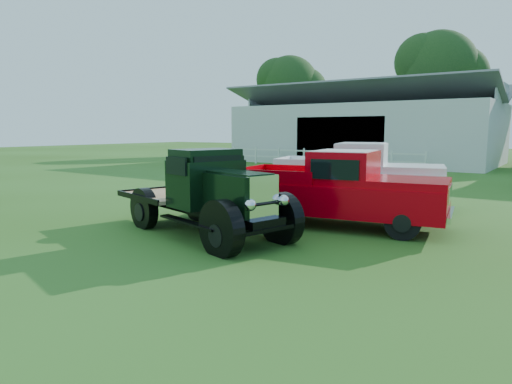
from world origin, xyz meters
The scene contains 8 objects.
ground centered at (0.00, 0.00, 0.00)m, with size 120.00×120.00×0.00m, color #2D5212.
shed_left centered at (-7.00, 26.00, 2.80)m, with size 18.80×10.20×5.60m, color silver, non-canonical shape.
fence_rail centered at (-8.00, 20.00, 0.60)m, with size 14.20×0.16×1.20m, color white, non-canonical shape.
tree_a centered at (-18.00, 33.00, 5.25)m, with size 6.30×6.30×10.50m, color #153613, non-canonical shape.
tree_b centered at (-4.00, 34.00, 5.75)m, with size 6.90×6.90×11.50m, color #153613, non-canonical shape.
vintage_flatbed centered at (-1.02, 0.81, 1.00)m, with size 5.07×2.01×2.01m, color black, non-canonical shape.
red_pickup centered at (1.22, 3.45, 0.98)m, with size 5.36×2.06×1.96m, color #C4000C, non-canonical shape.
white_pickup centered at (0.36, 6.69, 0.99)m, with size 5.41×2.10×1.99m, color silver, non-canonical shape.
Camera 1 is at (6.06, -7.17, 2.45)m, focal length 32.00 mm.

